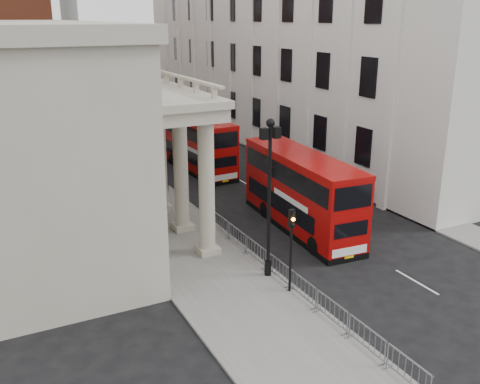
{
  "coord_description": "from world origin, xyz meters",
  "views": [
    {
      "loc": [
        -13.4,
        -18.0,
        13.11
      ],
      "look_at": [
        0.91,
        10.23,
        2.66
      ],
      "focal_mm": 40.0,
      "sensor_mm": 36.0,
      "label": 1
    }
  ],
  "objects_px": {
    "lamp_post_north": "(111,102)",
    "traffic_light": "(291,235)",
    "bus_far": "(196,142)",
    "lamp_post_mid": "(164,130)",
    "bus_near": "(301,190)",
    "pedestrian_c": "(131,184)",
    "pedestrian_a": "(148,211)",
    "lamp_post_south": "(269,188)",
    "monument_column": "(68,0)",
    "pedestrian_b": "(114,189)"
  },
  "relations": [
    {
      "from": "lamp_post_mid",
      "to": "traffic_light",
      "type": "distance_m",
      "value": 18.11
    },
    {
      "from": "bus_far",
      "to": "pedestrian_c",
      "type": "height_order",
      "value": "bus_far"
    },
    {
      "from": "lamp_post_north",
      "to": "pedestrian_b",
      "type": "bearing_deg",
      "value": -104.33
    },
    {
      "from": "bus_near",
      "to": "pedestrian_c",
      "type": "relative_size",
      "value": 6.34
    },
    {
      "from": "lamp_post_mid",
      "to": "lamp_post_north",
      "type": "xyz_separation_m",
      "value": [
        0.0,
        16.0,
        0.0
      ]
    },
    {
      "from": "lamp_post_mid",
      "to": "lamp_post_north",
      "type": "relative_size",
      "value": 1.0
    },
    {
      "from": "pedestrian_a",
      "to": "pedestrian_c",
      "type": "bearing_deg",
      "value": 55.98
    },
    {
      "from": "traffic_light",
      "to": "lamp_post_south",
      "type": "bearing_deg",
      "value": 92.84
    },
    {
      "from": "pedestrian_a",
      "to": "pedestrian_b",
      "type": "distance_m",
      "value": 5.69
    },
    {
      "from": "bus_near",
      "to": "bus_far",
      "type": "height_order",
      "value": "bus_near"
    },
    {
      "from": "lamp_post_mid",
      "to": "lamp_post_north",
      "type": "distance_m",
      "value": 16.0
    },
    {
      "from": "lamp_post_north",
      "to": "pedestrian_c",
      "type": "height_order",
      "value": "lamp_post_north"
    },
    {
      "from": "bus_far",
      "to": "pedestrian_b",
      "type": "bearing_deg",
      "value": -151.73
    },
    {
      "from": "lamp_post_south",
      "to": "lamp_post_mid",
      "type": "distance_m",
      "value": 16.0
    },
    {
      "from": "bus_far",
      "to": "pedestrian_a",
      "type": "bearing_deg",
      "value": -129.19
    },
    {
      "from": "traffic_light",
      "to": "pedestrian_a",
      "type": "relative_size",
      "value": 2.49
    },
    {
      "from": "lamp_post_mid",
      "to": "bus_near",
      "type": "xyz_separation_m",
      "value": [
        5.29,
        -10.94,
        -2.35
      ]
    },
    {
      "from": "lamp_post_north",
      "to": "pedestrian_b",
      "type": "xyz_separation_m",
      "value": [
        -4.17,
        -16.34,
        -3.97
      ]
    },
    {
      "from": "traffic_light",
      "to": "bus_near",
      "type": "relative_size",
      "value": 0.37
    },
    {
      "from": "monument_column",
      "to": "pedestrian_a",
      "type": "height_order",
      "value": "monument_column"
    },
    {
      "from": "lamp_post_south",
      "to": "pedestrian_a",
      "type": "distance_m",
      "value": 11.28
    },
    {
      "from": "pedestrian_b",
      "to": "bus_far",
      "type": "bearing_deg",
      "value": -140.12
    },
    {
      "from": "lamp_post_north",
      "to": "pedestrian_b",
      "type": "height_order",
      "value": "lamp_post_north"
    },
    {
      "from": "lamp_post_mid",
      "to": "bus_near",
      "type": "bearing_deg",
      "value": -64.2
    },
    {
      "from": "pedestrian_a",
      "to": "lamp_post_north",
      "type": "bearing_deg",
      "value": 52.78
    },
    {
      "from": "lamp_post_north",
      "to": "bus_near",
      "type": "xyz_separation_m",
      "value": [
        5.29,
        -26.94,
        -2.35
      ]
    },
    {
      "from": "bus_near",
      "to": "pedestrian_a",
      "type": "bearing_deg",
      "value": 154.11
    },
    {
      "from": "lamp_post_north",
      "to": "pedestrian_a",
      "type": "relative_size",
      "value": 4.82
    },
    {
      "from": "lamp_post_south",
      "to": "pedestrian_c",
      "type": "height_order",
      "value": "lamp_post_south"
    },
    {
      "from": "lamp_post_north",
      "to": "bus_far",
      "type": "relative_size",
      "value": 0.75
    },
    {
      "from": "lamp_post_south",
      "to": "lamp_post_north",
      "type": "xyz_separation_m",
      "value": [
        0.0,
        32.0,
        0.0
      ]
    },
    {
      "from": "traffic_light",
      "to": "bus_near",
      "type": "distance_m",
      "value": 8.8
    },
    {
      "from": "lamp_post_mid",
      "to": "pedestrian_c",
      "type": "bearing_deg",
      "value": 178.49
    },
    {
      "from": "lamp_post_south",
      "to": "bus_far",
      "type": "bearing_deg",
      "value": 77.63
    },
    {
      "from": "lamp_post_north",
      "to": "pedestrian_c",
      "type": "distance_m",
      "value": 16.63
    },
    {
      "from": "lamp_post_south",
      "to": "bus_near",
      "type": "height_order",
      "value": "lamp_post_south"
    },
    {
      "from": "bus_near",
      "to": "pedestrian_c",
      "type": "bearing_deg",
      "value": 130.19
    },
    {
      "from": "lamp_post_north",
      "to": "pedestrian_a",
      "type": "height_order",
      "value": "lamp_post_north"
    },
    {
      "from": "pedestrian_b",
      "to": "traffic_light",
      "type": "bearing_deg",
      "value": 111.8
    },
    {
      "from": "monument_column",
      "to": "pedestrian_c",
      "type": "relative_size",
      "value": 29.83
    },
    {
      "from": "pedestrian_a",
      "to": "pedestrian_c",
      "type": "xyz_separation_m",
      "value": [
        0.58,
        6.05,
        0.04
      ]
    },
    {
      "from": "lamp_post_north",
      "to": "traffic_light",
      "type": "relative_size",
      "value": 1.93
    },
    {
      "from": "lamp_post_north",
      "to": "pedestrian_c",
      "type": "xyz_separation_m",
      "value": [
        -2.77,
        -15.93,
        -3.88
      ]
    },
    {
      "from": "bus_far",
      "to": "monument_column",
      "type": "bearing_deg",
      "value": 84.9
    },
    {
      "from": "monument_column",
      "to": "bus_far",
      "type": "height_order",
      "value": "monument_column"
    },
    {
      "from": "bus_far",
      "to": "pedestrian_b",
      "type": "distance_m",
      "value": 10.46
    },
    {
      "from": "monument_column",
      "to": "pedestrian_b",
      "type": "height_order",
      "value": "monument_column"
    },
    {
      "from": "traffic_light",
      "to": "pedestrian_b",
      "type": "distance_m",
      "value": 18.31
    },
    {
      "from": "monument_column",
      "to": "pedestrian_b",
      "type": "distance_m",
      "value": 74.67
    },
    {
      "from": "pedestrian_b",
      "to": "pedestrian_c",
      "type": "relative_size",
      "value": 0.9
    }
  ]
}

